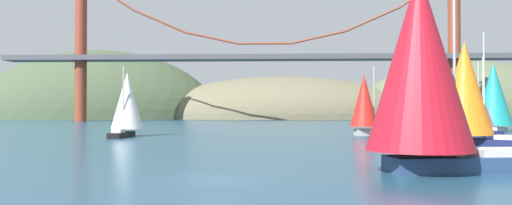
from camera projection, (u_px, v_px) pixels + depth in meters
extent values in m
plane|color=navy|center=(216.00, 180.00, 21.94)|extent=(360.00, 360.00, 0.00)
ellipsoid|color=#425138|center=(97.00, 118.00, 159.05)|extent=(78.20, 44.00, 43.72)
ellipsoid|color=#6B664C|center=(283.00, 118.00, 156.62)|extent=(85.58, 44.00, 26.66)
ellipsoid|color=#5B6647|center=(459.00, 119.00, 154.40)|extent=(64.12, 44.00, 37.11)
cylinder|color=brown|center=(81.00, 49.00, 118.86)|extent=(2.80, 2.80, 35.13)
cylinder|color=brown|center=(454.00, 47.00, 115.28)|extent=(2.80, 2.80, 35.13)
cube|color=#47474C|center=(265.00, 58.00, 117.04)|extent=(124.60, 6.00, 1.20)
cylinder|color=brown|center=(159.00, 21.00, 118.17)|extent=(12.86, 0.50, 5.98)
cylinder|color=brown|center=(212.00, 38.00, 117.61)|extent=(12.76, 0.50, 3.25)
cylinder|color=brown|center=(265.00, 44.00, 117.08)|extent=(12.66, 0.50, 0.50)
cylinder|color=brown|center=(318.00, 37.00, 116.59)|extent=(12.76, 0.50, 3.25)
cylinder|color=brown|center=(372.00, 20.00, 116.12)|extent=(12.86, 0.50, 5.98)
cube|color=navy|center=(471.00, 164.00, 24.78)|extent=(8.70, 3.72, 0.80)
cube|color=beige|center=(499.00, 152.00, 24.97)|extent=(2.95, 2.24, 0.36)
cylinder|color=#B2B2B7|center=(454.00, 53.00, 24.74)|extent=(0.14, 0.14, 10.29)
cone|color=#B21423|center=(419.00, 60.00, 24.52)|extent=(6.02, 6.02, 9.02)
cube|color=white|center=(478.00, 129.00, 70.19)|extent=(5.76, 7.65, 0.58)
cube|color=beige|center=(470.00, 125.00, 71.40)|extent=(2.67, 2.94, 0.36)
cylinder|color=#B2B2B7|center=(483.00, 92.00, 69.58)|extent=(0.14, 0.14, 9.89)
cone|color=teal|center=(493.00, 94.00, 68.11)|extent=(6.75, 6.75, 8.63)
cube|color=#191E4C|center=(481.00, 133.00, 55.44)|extent=(2.05, 6.78, 0.77)
cube|color=beige|center=(486.00, 129.00, 54.23)|extent=(1.55, 2.17, 0.36)
cylinder|color=#B2B2B7|center=(478.00, 95.00, 56.17)|extent=(0.14, 0.14, 7.78)
cone|color=pink|center=(473.00, 99.00, 57.65)|extent=(4.47, 4.47, 6.38)
cube|color=black|center=(122.00, 135.00, 54.28)|extent=(1.50, 5.56, 0.57)
cube|color=beige|center=(119.00, 131.00, 53.29)|extent=(1.07, 1.80, 0.36)
cylinder|color=#B2B2B7|center=(123.00, 99.00, 54.88)|extent=(0.14, 0.14, 7.31)
cone|color=white|center=(127.00, 101.00, 56.09)|extent=(3.67, 3.67, 6.39)
cube|color=#191E4C|center=(494.00, 142.00, 42.08)|extent=(7.08, 5.67, 0.57)
cube|color=beige|center=(511.00, 137.00, 41.31)|extent=(2.73, 2.50, 0.36)
cylinder|color=#B2B2B7|center=(484.00, 85.00, 42.58)|extent=(0.14, 0.14, 9.21)
cone|color=orange|center=(464.00, 88.00, 43.53)|extent=(6.61, 6.61, 8.23)
cube|color=#B7B2A8|center=(379.00, 132.00, 58.60)|extent=(5.83, 2.59, 0.75)
cube|color=beige|center=(387.00, 127.00, 58.75)|extent=(1.99, 1.51, 0.36)
cylinder|color=#B2B2B7|center=(374.00, 98.00, 58.56)|extent=(0.14, 0.14, 7.42)
cone|color=red|center=(364.00, 100.00, 58.38)|extent=(3.82, 3.82, 6.17)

